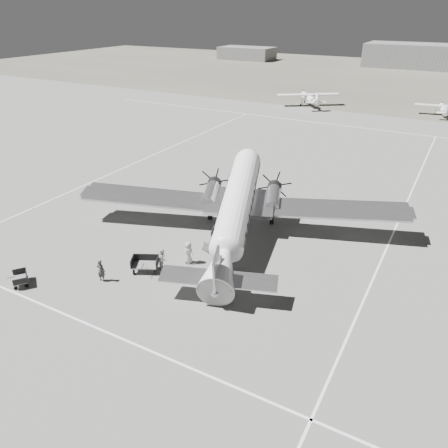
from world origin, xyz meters
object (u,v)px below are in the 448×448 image
Objects in this scene: hangar_main at (441,57)px; dc3_airliner at (236,209)px; baggage_cart_far at (20,279)px; passenger at (188,253)px; light_plane_left at (309,99)px; ramp_agent at (163,258)px; light_plane_right at (443,110)px; shed_secondary at (247,53)px; baggage_cart_near at (145,264)px; ground_crew at (101,271)px.

dc3_airliner is at bearing -91.84° from hangar_main.
passenger is at bearing 80.12° from baggage_cart_far.
ramp_agent is at bearing -116.30° from light_plane_left.
hangar_main reaches higher than dc3_airliner.
light_plane_left is 22.59m from light_plane_right.
light_plane_left is (-11.95, 51.96, -1.38)m from dc3_airliner.
shed_secondary reaches higher than baggage_cart_near.
shed_secondary is at bearing -77.46° from ground_crew.
light_plane_right is at bearing 59.87° from dc3_airliner.
light_plane_right reaches higher than baggage_cart_far.
hangar_main is 2.33× the size of shed_secondary.
light_plane_right is 4.78× the size of baggage_cart_near.
light_plane_right is at bearing 50.68° from baggage_cart_near.
dc3_airliner is at bearing -127.90° from ground_crew.
light_plane_left is 7.52× the size of ramp_agent.
hangar_main is at bearing 121.56° from baggage_cart_far.
baggage_cart_far is 0.96× the size of ramp_agent.
ground_crew reaches higher than baggage_cart_near.
ramp_agent is (2.69, 3.33, -0.03)m from ground_crew.
light_plane_right is at bearing -84.28° from hangar_main.
ground_crew is at bearing -137.79° from dc3_airliner.
passenger is at bearing -124.73° from dc3_airliner.
shed_secondary reaches higher than light_plane_right.
hangar_main is at bearing -14.54° from ramp_agent.
light_plane_right is 64.08m from baggage_cart_near.
passenger is (3.87, 4.78, 0.04)m from ground_crew.
hangar_main is 60.22m from shed_secondary.
baggage_cart_far is at bearing 138.76° from passenger.
light_plane_left is at bearing -55.18° from shed_secondary.
ramp_agent is at bearing -138.52° from ground_crew.
ground_crew is (-9.07, -130.16, -2.50)m from hangar_main.
hangar_main is at bearing -103.59° from ground_crew.
baggage_cart_near is at bearing -134.31° from dc3_airliner.
hangar_main is 70.37m from light_plane_left.
dc3_airliner reaches higher than shed_secondary.
dc3_airliner is 56.28m from light_plane_right.
dc3_airliner is 14.17× the size of baggage_cart_near.
ground_crew is at bearing -93.98° from hangar_main.
light_plane_left is 57.83m from passenger.
baggage_cart_far is (46.45, -128.11, -1.58)m from shed_secondary.
shed_secondary is 12.18× the size of baggage_cart_far.
baggage_cart_near is (8.57, -59.26, -0.66)m from light_plane_left.
hangar_main reaches higher than baggage_cart_far.
dc3_airliner is at bearing -64.08° from shed_secondary.
passenger is at bearing -50.89° from ramp_agent.
hangar_main is at bearing 85.66° from light_plane_right.
light_plane_right is (66.53, -60.21, -1.05)m from shed_secondary.
passenger is (54.81, -120.38, -1.16)m from shed_secondary.
baggage_cart_near reaches higher than baggage_cart_far.
shed_secondary is 77.40m from light_plane_left.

